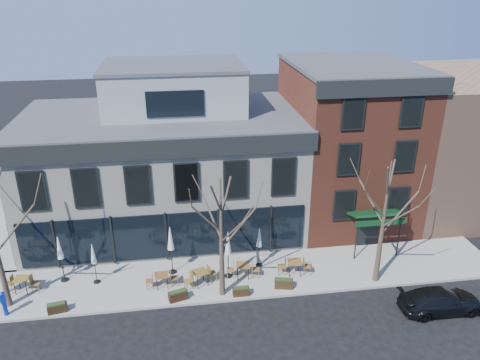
{
  "coord_description": "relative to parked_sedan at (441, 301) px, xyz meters",
  "views": [
    {
      "loc": [
        0.9,
        -25.25,
        16.43
      ],
      "look_at": [
        4.85,
        2.0,
        4.44
      ],
      "focal_mm": 35.0,
      "sensor_mm": 36.0,
      "label": 1
    }
  ],
  "objects": [
    {
      "name": "parked_sedan",
      "position": [
        0.0,
        0.0,
        0.0
      ],
      "size": [
        4.44,
        1.81,
        1.29
      ],
      "primitive_type": "imported",
      "rotation": [
        0.0,
        0.0,
        1.57
      ],
      "color": "black",
      "rests_on": "ground"
    },
    {
      "name": "planter_3",
      "position": [
        -7.84,
        2.97,
        -0.21
      ],
      "size": [
        1.1,
        0.63,
        0.58
      ],
      "color": "#302010",
      "rests_on": "sidewalk_front"
    },
    {
      "name": "cafe_set_4",
      "position": [
        -9.97,
        4.33,
        0.04
      ],
      "size": [
        2.01,
        0.88,
        1.04
      ],
      "color": "brown",
      "rests_on": "sidewalk_front"
    },
    {
      "name": "umbrella_2",
      "position": [
        -14.09,
        5.39,
        1.69
      ],
      "size": [
        0.49,
        0.49,
        3.09
      ],
      "color": "black",
      "rests_on": "sidewalk_front"
    },
    {
      "name": "tree_right",
      "position": [
        -2.35,
        2.89,
        3.38
      ],
      "size": [
        3.72,
        3.77,
        7.48
      ],
      "color": "#382B21",
      "rests_on": "sidewalk_front"
    },
    {
      "name": "bg_building",
      "position": [
        8.64,
        12.8,
        4.36
      ],
      "size": [
        12.0,
        12.0,
        10.0
      ],
      "primitive_type": "cube",
      "color": "#8C664C",
      "rests_on": "ground"
    },
    {
      "name": "planter_2",
      "position": [
        -10.34,
        2.64,
        -0.24
      ],
      "size": [
        0.93,
        0.37,
        0.52
      ],
      "color": "#2E200F",
      "rests_on": "sidewalk_front"
    },
    {
      "name": "umbrella_1",
      "position": [
        -18.45,
        5.02,
        1.31
      ],
      "size": [
        0.41,
        0.41,
        2.55
      ],
      "color": "black",
      "rests_on": "sidewalk_front"
    },
    {
      "name": "sidewalk_side",
      "position": [
        -25.61,
        12.8,
        -0.57
      ],
      "size": [
        4.5,
        12.0,
        0.15
      ],
      "primitive_type": "cube",
      "color": "gray",
      "rests_on": "ground"
    },
    {
      "name": "red_brick_building",
      "position": [
        -1.36,
        11.78,
        4.99
      ],
      "size": [
        8.2,
        11.78,
        11.18
      ],
      "color": "brown",
      "rests_on": "ground"
    },
    {
      "name": "cafe_set_0",
      "position": [
        -22.43,
        4.76,
        0.04
      ],
      "size": [
        2.01,
        0.86,
        1.04
      ],
      "color": "brown",
      "rests_on": "sidewalk_front"
    },
    {
      "name": "cafe_set_3",
      "position": [
        -12.5,
        3.95,
        0.05
      ],
      "size": [
        2.05,
        1.21,
        1.06
      ],
      "color": "brown",
      "rests_on": "sidewalk_front"
    },
    {
      "name": "corner_building",
      "position": [
        -14.29,
        11.87,
        4.08
      ],
      "size": [
        18.39,
        10.39,
        11.1
      ],
      "color": "beige",
      "rests_on": "ground"
    },
    {
      "name": "tree_mid",
      "position": [
        -11.35,
        2.89,
        3.15
      ],
      "size": [
        3.5,
        3.55,
        7.04
      ],
      "color": "#382B21",
      "rests_on": "sidewalk_front"
    },
    {
      "name": "planter_0",
      "position": [
        -20.15,
        2.62,
        -0.22
      ],
      "size": [
        1.04,
        0.57,
        0.55
      ],
      "color": "black",
      "rests_on": "sidewalk_front"
    },
    {
      "name": "ground",
      "position": [
        -14.36,
        6.8,
        -0.64
      ],
      "size": [
        120.0,
        120.0,
        0.0
      ],
      "primitive_type": "plane",
      "color": "black",
      "rests_on": "ground"
    },
    {
      "name": "umbrella_0",
      "position": [
        -20.34,
        5.49,
        1.56
      ],
      "size": [
        0.46,
        0.46,
        2.9
      ],
      "color": "black",
      "rests_on": "sidewalk_front"
    },
    {
      "name": "umbrella_4",
      "position": [
        -8.83,
        5.39,
        1.34
      ],
      "size": [
        0.42,
        0.42,
        2.6
      ],
      "color": "black",
      "rests_on": "sidewalk_front"
    },
    {
      "name": "call_box",
      "position": [
        -22.77,
        2.77,
        0.29
      ],
      "size": [
        0.3,
        0.3,
        1.49
      ],
      "color": "#0C24A8",
      "rests_on": "sidewalk_front"
    },
    {
      "name": "planter_1",
      "position": [
        -13.82,
        2.72,
        -0.21
      ],
      "size": [
        1.1,
        0.68,
        0.58
      ],
      "color": "black",
      "rests_on": "sidewalk_front"
    },
    {
      "name": "umbrella_3",
      "position": [
        -10.83,
        4.5,
        1.62
      ],
      "size": [
        0.48,
        0.48,
        3.0
      ],
      "color": "black",
      "rests_on": "sidewalk_front"
    },
    {
      "name": "cafe_set_2",
      "position": [
        -14.69,
        4.06,
        0.01
      ],
      "size": [
        1.88,
        0.79,
        0.98
      ],
      "color": "brown",
      "rests_on": "sidewalk_front"
    },
    {
      "name": "cafe_set_5",
      "position": [
        -6.91,
        4.21,
        0.05
      ],
      "size": [
        2.05,
        0.9,
        1.06
      ],
      "color": "brown",
      "rests_on": "sidewalk_front"
    },
    {
      "name": "sidewalk_front",
      "position": [
        -11.11,
        4.65,
        -0.57
      ],
      "size": [
        33.5,
        4.7,
        0.15
      ],
      "primitive_type": "cube",
      "color": "gray",
      "rests_on": "ground"
    }
  ]
}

